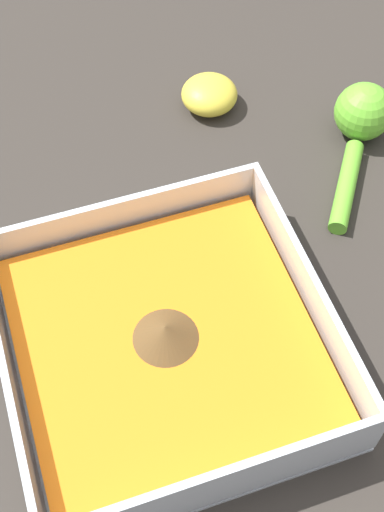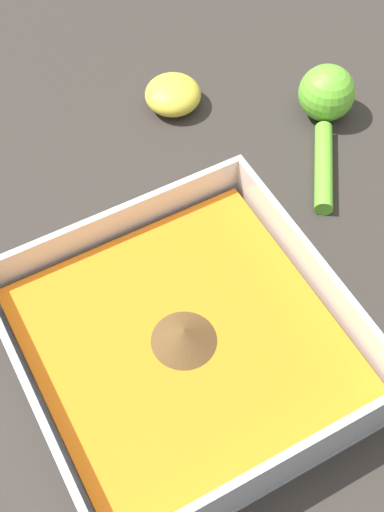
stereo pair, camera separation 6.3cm
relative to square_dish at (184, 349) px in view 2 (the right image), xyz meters
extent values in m
plane|color=#332D28|center=(-0.01, -0.02, -0.02)|extent=(4.00, 4.00, 0.00)
cube|color=silver|center=(0.00, 0.00, -0.02)|extent=(0.26, 0.26, 0.01)
cube|color=silver|center=(0.00, 0.13, 0.02)|extent=(0.26, 0.01, 0.06)
cube|color=silver|center=(0.00, -0.13, 0.02)|extent=(0.26, 0.01, 0.06)
cube|color=silver|center=(0.13, 0.00, 0.02)|extent=(0.01, 0.25, 0.06)
cube|color=silver|center=(-0.13, 0.00, 0.02)|extent=(0.01, 0.25, 0.06)
cube|color=orange|center=(0.00, 0.00, 0.00)|extent=(0.24, 0.24, 0.03)
cone|color=brown|center=(0.00, 0.00, 0.02)|extent=(0.05, 0.05, 0.02)
sphere|color=#6BC633|center=(-0.27, -0.19, 0.01)|extent=(0.06, 0.06, 0.06)
cylinder|color=#6BC633|center=(-0.22, -0.12, -0.01)|extent=(0.08, 0.10, 0.02)
ellipsoid|color=yellow|center=(-0.14, -0.28, 0.00)|extent=(0.06, 0.06, 0.03)
camera|label=1|loc=(0.07, 0.27, 0.53)|focal=50.00mm
camera|label=2|loc=(0.13, 0.24, 0.53)|focal=50.00mm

